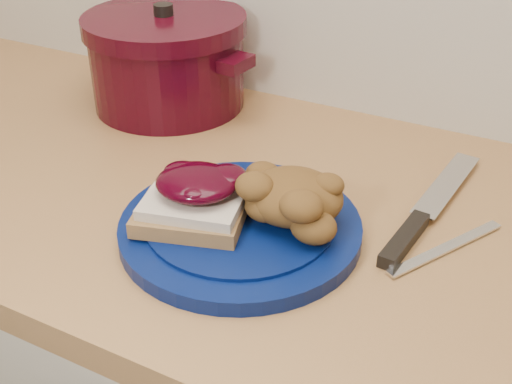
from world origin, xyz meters
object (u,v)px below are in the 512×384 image
at_px(pepper_grinder, 159,55).
at_px(butter_knife, 446,248).
at_px(chef_knife, 417,223).
at_px(dutch_oven, 167,60).
at_px(plate, 240,228).

bearing_deg(pepper_grinder, butter_knife, -22.56).
relative_size(chef_knife, dutch_oven, 0.93).
height_order(chef_knife, pepper_grinder, pepper_grinder).
xyz_separation_m(plate, dutch_oven, (-0.28, 0.27, 0.07)).
bearing_deg(butter_knife, chef_knife, 87.20).
bearing_deg(dutch_oven, chef_knife, -19.83).
distance_m(plate, pepper_grinder, 0.44).
xyz_separation_m(chef_knife, pepper_grinder, (-0.50, 0.20, 0.06)).
relative_size(chef_knife, butter_knife, 1.67).
relative_size(butter_knife, pepper_grinder, 1.30).
relative_size(plate, dutch_oven, 0.91).
bearing_deg(butter_knife, dutch_oven, 98.22).
bearing_deg(pepper_grinder, chef_knife, -21.71).
bearing_deg(chef_knife, dutch_oven, 75.87).
distance_m(plate, chef_knife, 0.21).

